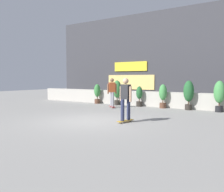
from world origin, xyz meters
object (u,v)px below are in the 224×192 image
object	(u,v)px
potted_plant_5	(219,94)
potted_plant_3	(163,95)
skater_far_left	(112,91)
potted_plant_2	(139,96)
potted_plant_4	(189,93)
skater_by_wall_right	(126,98)
potted_plant_0	(97,93)
potted_plant_1	(117,91)

from	to	relation	value
potted_plant_5	potted_plant_3	bearing A→B (deg)	-180.00
potted_plant_5	skater_far_left	world-z (taller)	skater_far_left
potted_plant_2	skater_far_left	size ratio (longest dim) A/B	0.72
potted_plant_4	skater_far_left	distance (m)	4.22
potted_plant_5	skater_by_wall_right	distance (m)	5.65
potted_plant_0	potted_plant_1	bearing A→B (deg)	-0.00
potted_plant_1	potted_plant_4	world-z (taller)	potted_plant_4
potted_plant_2	potted_plant_3	world-z (taller)	potted_plant_3
skater_by_wall_right	potted_plant_5	bearing A→B (deg)	64.50
potted_plant_0	potted_plant_5	size ratio (longest dim) A/B	0.83
potted_plant_0	potted_plant_4	world-z (taller)	potted_plant_4
potted_plant_2	skater_far_left	bearing A→B (deg)	-126.02
potted_plant_0	potted_plant_2	world-z (taller)	potted_plant_0
potted_plant_0	skater_by_wall_right	distance (m)	7.29
potted_plant_0	potted_plant_5	xyz separation A→B (m)	(7.63, -0.00, 0.20)
potted_plant_1	skater_by_wall_right	world-z (taller)	skater_by_wall_right
potted_plant_2	potted_plant_5	bearing A→B (deg)	0.00
potted_plant_0	potted_plant_4	bearing A→B (deg)	-0.00
potted_plant_2	skater_far_left	xyz separation A→B (m)	(-1.03, -1.41, 0.29)
potted_plant_5	skater_far_left	xyz separation A→B (m)	(-5.50, -1.41, 0.02)
potted_plant_4	potted_plant_1	bearing A→B (deg)	180.00
skater_far_left	skater_by_wall_right	world-z (taller)	same
potted_plant_1	potted_plant_3	distance (m)	3.08
potted_plant_0	potted_plant_3	world-z (taller)	potted_plant_3
potted_plant_3	potted_plant_0	bearing A→B (deg)	180.00
potted_plant_2	skater_by_wall_right	world-z (taller)	skater_by_wall_right
potted_plant_5	potted_plant_0	bearing A→B (deg)	180.00
potted_plant_0	skater_by_wall_right	size ratio (longest dim) A/B	0.77
potted_plant_2	potted_plant_3	xyz separation A→B (m)	(1.50, 0.00, 0.12)
potted_plant_4	potted_plant_5	bearing A→B (deg)	0.00
skater_by_wall_right	potted_plant_3	bearing A→B (deg)	96.08
potted_plant_2	potted_plant_4	distance (m)	2.96
potted_plant_1	skater_far_left	xyz separation A→B (m)	(0.55, -1.41, 0.02)
potted_plant_5	skater_by_wall_right	world-z (taller)	skater_by_wall_right
potted_plant_1	skater_by_wall_right	size ratio (longest dim) A/B	0.92
potted_plant_2	potted_plant_5	size ratio (longest dim) A/B	0.77
potted_plant_1	skater_by_wall_right	bearing A→B (deg)	-54.66
potted_plant_0	potted_plant_5	distance (m)	7.63
potted_plant_5	skater_by_wall_right	size ratio (longest dim) A/B	0.93
potted_plant_0	skater_far_left	distance (m)	2.57
skater_far_left	skater_by_wall_right	size ratio (longest dim) A/B	1.00
potted_plant_1	potted_plant_4	distance (m)	4.52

